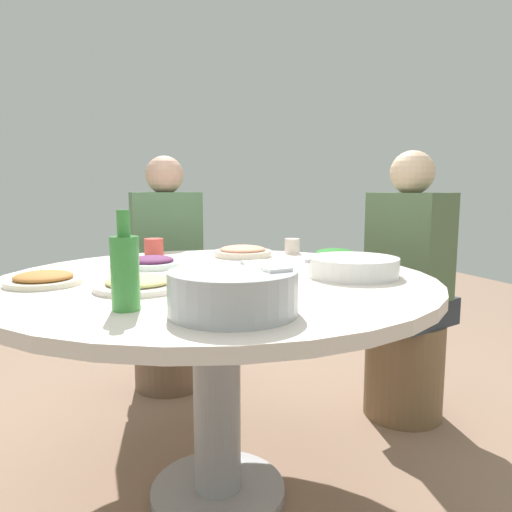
# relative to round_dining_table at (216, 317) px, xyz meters

# --- Properties ---
(ground) EXTENTS (8.00, 8.00, 0.00)m
(ground) POSITION_rel_round_dining_table_xyz_m (0.00, 0.00, -0.62)
(ground) COLOR #8A6C57
(round_dining_table) EXTENTS (1.39, 1.39, 0.75)m
(round_dining_table) POSITION_rel_round_dining_table_xyz_m (0.00, 0.00, 0.00)
(round_dining_table) COLOR #99999E
(round_dining_table) RESTS_ON ground
(rice_bowl) EXTENTS (0.29, 0.29, 0.11)m
(rice_bowl) POSITION_rel_round_dining_table_xyz_m (-0.08, -0.46, 0.18)
(rice_bowl) COLOR #B2B5BA
(rice_bowl) RESTS_ON round_dining_table
(soup_bowl) EXTENTS (0.32, 0.29, 0.06)m
(soup_bowl) POSITION_rel_round_dining_table_xyz_m (0.42, -0.14, 0.16)
(soup_bowl) COLOR white
(soup_bowl) RESTS_ON round_dining_table
(dish_shrimp) EXTENTS (0.24, 0.24, 0.05)m
(dish_shrimp) POSITION_rel_round_dining_table_xyz_m (0.23, 0.43, 0.15)
(dish_shrimp) COLOR silver
(dish_shrimp) RESTS_ON round_dining_table
(dish_eggplant) EXTENTS (0.20, 0.20, 0.04)m
(dish_eggplant) POSITION_rel_round_dining_table_xyz_m (-0.16, 0.26, 0.15)
(dish_eggplant) COLOR white
(dish_eggplant) RESTS_ON round_dining_table
(dish_noodles) EXTENTS (0.25, 0.25, 0.04)m
(dish_noodles) POSITION_rel_round_dining_table_xyz_m (-0.25, -0.12, 0.15)
(dish_noodles) COLOR silver
(dish_noodles) RESTS_ON round_dining_table
(dish_tofu_braise) EXTENTS (0.22, 0.22, 0.04)m
(dish_tofu_braise) POSITION_rel_round_dining_table_xyz_m (-0.51, 0.05, 0.15)
(dish_tofu_braise) COLOR silver
(dish_tofu_braise) RESTS_ON round_dining_table
(dish_greens) EXTENTS (0.22, 0.22, 0.05)m
(dish_greens) POSITION_rel_round_dining_table_xyz_m (0.52, 0.17, 0.15)
(dish_greens) COLOR silver
(dish_greens) RESTS_ON round_dining_table
(green_bottle) EXTENTS (0.07, 0.07, 0.23)m
(green_bottle) POSITION_rel_round_dining_table_xyz_m (-0.30, -0.34, 0.23)
(green_bottle) COLOR #3E923E
(green_bottle) RESTS_ON round_dining_table
(tea_cup_near) EXTENTS (0.07, 0.07, 0.06)m
(tea_cup_near) POSITION_rel_round_dining_table_xyz_m (0.46, 0.43, 0.17)
(tea_cup_near) COLOR beige
(tea_cup_near) RESTS_ON round_dining_table
(tea_cup_far) EXTENTS (0.08, 0.08, 0.07)m
(tea_cup_far) POSITION_rel_round_dining_table_xyz_m (-0.12, 0.57, 0.17)
(tea_cup_far) COLOR #C9453B
(tea_cup_far) RESTS_ON round_dining_table
(stool_for_diner_left) EXTENTS (0.36, 0.36, 0.44)m
(stool_for_diner_left) POSITION_rel_round_dining_table_xyz_m (-0.00, 0.98, -0.40)
(stool_for_diner_left) COLOR brown
(stool_for_diner_left) RESTS_ON ground
(diner_left) EXTENTS (0.34, 0.34, 0.76)m
(diner_left) POSITION_rel_round_dining_table_xyz_m (-0.00, 0.98, 0.13)
(diner_left) COLOR #2D333D
(diner_left) RESTS_ON stool_for_diner_left
(stool_for_diner_right) EXTENTS (0.35, 0.35, 0.44)m
(stool_for_diner_right) POSITION_rel_round_dining_table_xyz_m (0.96, 0.29, -0.40)
(stool_for_diner_right) COLOR brown
(stool_for_diner_right) RESTS_ON ground
(diner_right) EXTENTS (0.42, 0.40, 0.76)m
(diner_right) POSITION_rel_round_dining_table_xyz_m (0.96, 0.29, 0.13)
(diner_right) COLOR #2D333D
(diner_right) RESTS_ON stool_for_diner_right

